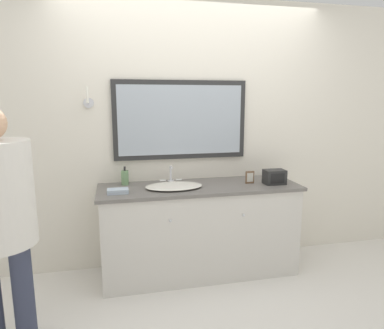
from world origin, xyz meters
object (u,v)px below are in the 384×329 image
soap_bottle (125,177)px  picture_frame (250,177)px  sink_basin (174,186)px  appliance_box (274,177)px

soap_bottle → picture_frame: bearing=-10.0°
sink_basin → picture_frame: sink_basin is taller
sink_basin → soap_bottle: size_ratio=2.92×
sink_basin → soap_bottle: soap_bottle is taller
soap_bottle → appliance_box: bearing=-11.4°
soap_bottle → picture_frame: (1.14, -0.20, -0.01)m
appliance_box → picture_frame: size_ratio=1.64×
picture_frame → appliance_box: bearing=-18.4°
sink_basin → picture_frame: bearing=0.6°
soap_bottle → appliance_box: soap_bottle is taller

